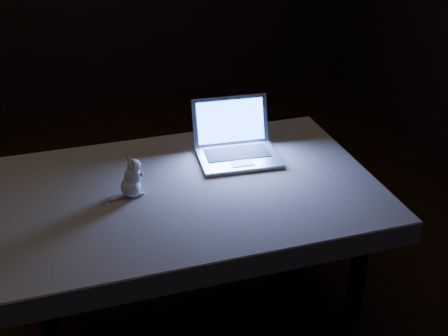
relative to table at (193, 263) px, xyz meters
name	(u,v)px	position (x,y,z in m)	size (l,w,h in m)	color
floor	(118,305)	(-0.30, 0.24, -0.35)	(5.00, 5.00, 0.00)	black
table	(193,263)	(0.00, 0.00, 0.00)	(1.32, 0.85, 0.71)	black
tablecloth	(186,190)	(-0.01, 0.05, 0.32)	(1.41, 0.94, 0.09)	#BFB39B
laptop	(239,136)	(0.24, 0.16, 0.47)	(0.32, 0.28, 0.22)	#B4B4B9
plush_mouse	(130,178)	(-0.22, 0.00, 0.44)	(0.11, 0.11, 0.15)	white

